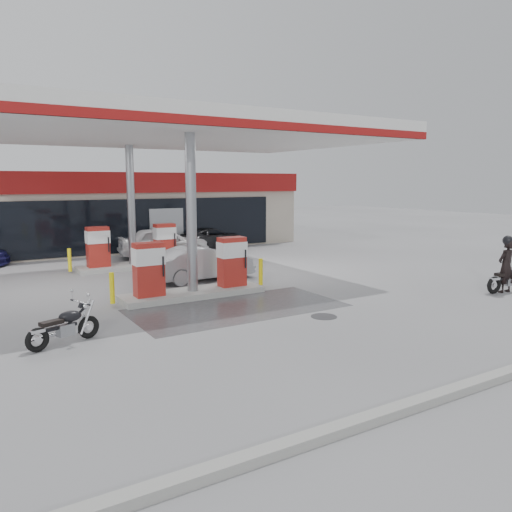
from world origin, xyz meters
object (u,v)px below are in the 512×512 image
(sedan_white, at_px, (164,242))
(parked_car_right, at_px, (209,238))
(pump_island_near, at_px, (192,274))
(parked_motorcycle, at_px, (65,327))
(biker_main, at_px, (506,266))
(hatchback_silver, at_px, (202,263))
(pump_island_far, at_px, (133,251))
(main_motorcycle, at_px, (509,279))
(attendant, at_px, (167,244))

(sedan_white, height_order, parked_car_right, sedan_white)
(sedan_white, bearing_deg, pump_island_near, 172.99)
(parked_motorcycle, height_order, sedan_white, sedan_white)
(biker_main, bearing_deg, hatchback_silver, -42.07)
(pump_island_far, relative_size, sedan_white, 1.22)
(main_motorcycle, xyz_separation_m, biker_main, (-0.19, 0.01, 0.44))
(pump_island_near, relative_size, pump_island_far, 1.00)
(pump_island_far, bearing_deg, parked_motorcycle, -116.02)
(main_motorcycle, distance_m, parked_motorcycle, 13.49)
(hatchback_silver, bearing_deg, attendant, -8.72)
(sedan_white, bearing_deg, parked_motorcycle, 157.43)
(parked_car_right, bearing_deg, main_motorcycle, 173.50)
(sedan_white, bearing_deg, hatchback_silver, -179.82)
(pump_island_far, height_order, main_motorcycle, pump_island_far)
(pump_island_far, xyz_separation_m, sedan_white, (2.19, 2.20, 0.01))
(main_motorcycle, relative_size, parked_motorcycle, 1.12)
(parked_motorcycle, distance_m, sedan_white, 12.81)
(sedan_white, height_order, hatchback_silver, sedan_white)
(main_motorcycle, distance_m, attendant, 13.76)
(pump_island_far, xyz_separation_m, main_motorcycle, (9.04, -10.74, -0.28))
(attendant, height_order, hatchback_silver, attendant)
(pump_island_far, relative_size, attendant, 3.27)
(parked_car_right, bearing_deg, hatchback_silver, 132.28)
(parked_motorcycle, height_order, attendant, attendant)
(biker_main, relative_size, sedan_white, 0.41)
(parked_motorcycle, relative_size, parked_car_right, 0.42)
(parked_car_right, bearing_deg, parked_motorcycle, 122.52)
(parked_motorcycle, distance_m, hatchback_silver, 7.60)
(parked_motorcycle, xyz_separation_m, attendant, (6.19, 9.83, 0.39))
(hatchback_silver, height_order, parked_car_right, hatchback_silver)
(pump_island_near, xyz_separation_m, main_motorcycle, (9.04, -4.74, -0.28))
(pump_island_near, height_order, biker_main, pump_island_near)
(biker_main, height_order, parked_car_right, biker_main)
(biker_main, height_order, parked_motorcycle, biker_main)
(main_motorcycle, height_order, hatchback_silver, hatchback_silver)
(biker_main, relative_size, attendant, 1.11)
(main_motorcycle, bearing_deg, biker_main, -178.92)
(sedan_white, relative_size, attendant, 2.68)
(pump_island_far, xyz_separation_m, attendant, (1.88, 1.00, 0.07))
(main_motorcycle, bearing_deg, parked_motorcycle, 177.41)
(pump_island_near, bearing_deg, parked_car_right, 61.56)
(parked_motorcycle, height_order, parked_car_right, parked_car_right)
(sedan_white, relative_size, parked_car_right, 1.05)
(pump_island_near, height_order, main_motorcycle, pump_island_near)
(parked_car_right, bearing_deg, biker_main, 172.81)
(pump_island_near, height_order, attendant, pump_island_near)
(main_motorcycle, distance_m, biker_main, 0.48)
(biker_main, xyz_separation_m, parked_car_right, (-3.43, 14.73, -0.31))
(parked_car_right, bearing_deg, sedan_white, 98.86)
(pump_island_near, relative_size, parked_car_right, 1.28)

